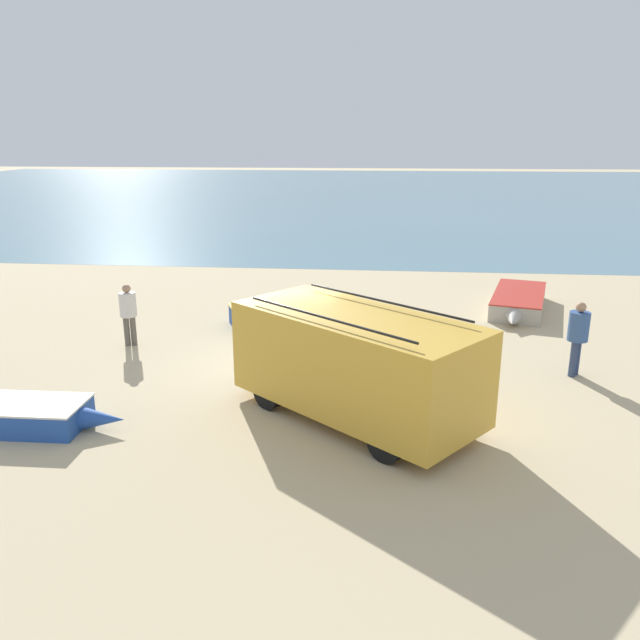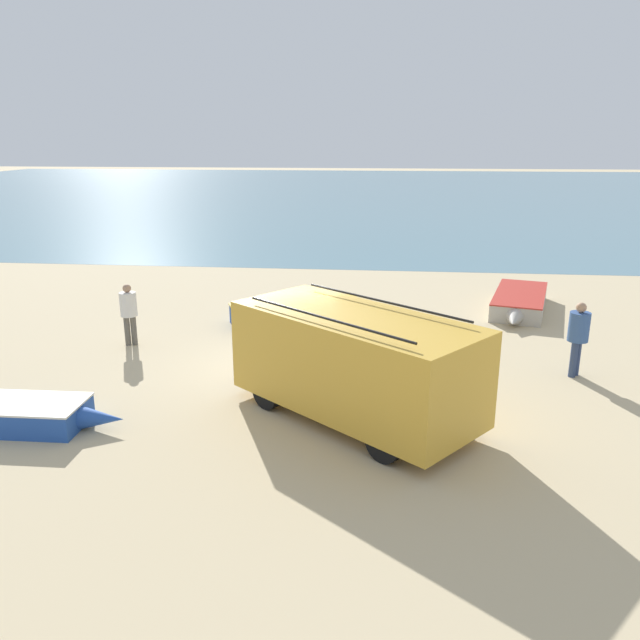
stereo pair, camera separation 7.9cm
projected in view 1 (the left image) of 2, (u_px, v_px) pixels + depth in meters
The scene contains 7 objects.
ground_plane at pixel (289, 368), 15.51m from camera, with size 200.00×200.00×0.00m, color tan.
sea_water at pixel (360, 191), 65.14m from camera, with size 120.00×80.00×0.01m, color slate.
parked_van at pixel (354, 361), 12.51m from camera, with size 5.40×4.96×2.33m.
fishing_rowboat_0 at pixel (303, 313), 19.28m from camera, with size 4.92×2.81×0.61m.
fishing_rowboat_1 at pixel (518, 302), 20.58m from camera, with size 2.54×4.81×0.59m.
fisherman_0 at pixel (128, 309), 16.95m from camera, with size 0.45×0.45×1.72m.
fisherman_2 at pixel (578, 332), 14.77m from camera, with size 0.48×0.48×1.82m.
Camera 1 is at (2.18, -14.39, 5.56)m, focal length 35.00 mm.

